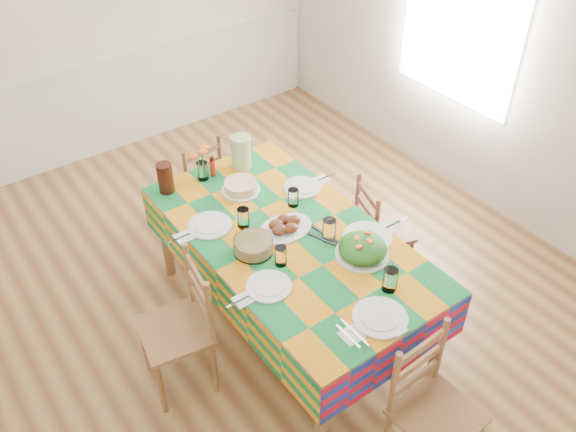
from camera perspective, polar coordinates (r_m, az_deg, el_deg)
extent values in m
cube|color=brown|center=(4.62, -3.13, -7.11)|extent=(4.50, 5.00, 0.04)
cube|color=beige|center=(5.86, -17.99, 17.62)|extent=(4.50, 0.04, 2.70)
cube|color=beige|center=(5.19, 18.48, 14.83)|extent=(0.04, 5.00, 2.70)
cube|color=silver|center=(5.98, -16.95, 13.52)|extent=(4.41, 0.06, 0.04)
cube|color=silver|center=(6.19, -16.24, 9.81)|extent=(4.41, 0.03, 0.90)
plane|color=white|center=(5.27, 15.95, 17.47)|extent=(0.00, 1.40, 1.40)
cylinder|color=brown|center=(3.48, 3.17, -18.22)|extent=(0.07, 0.07, 0.74)
cylinder|color=brown|center=(3.91, 13.98, -11.11)|extent=(0.07, 0.07, 0.74)
cylinder|color=brown|center=(4.57, -11.41, -1.85)|extent=(0.07, 0.07, 0.74)
cylinder|color=brown|center=(4.91, -1.87, 2.20)|extent=(0.07, 0.07, 0.74)
cube|color=brown|center=(3.86, 0.17, -2.16)|extent=(1.04, 1.98, 0.04)
cube|color=#B00F20|center=(3.84, 0.17, -1.88)|extent=(1.09, 2.02, 0.01)
cube|color=#B00F20|center=(3.75, -6.61, -6.90)|extent=(0.01, 2.02, 0.31)
cube|color=#B00F20|center=(4.22, 6.15, -0.72)|extent=(0.01, 2.02, 0.31)
cube|color=#B00F20|center=(3.44, 10.36, -12.84)|extent=(1.09, 0.01, 0.31)
cube|color=#B00F20|center=(4.63, -7.22, 3.24)|extent=(1.09, 0.01, 0.31)
cylinder|color=white|center=(3.38, 8.61, -9.37)|extent=(0.31, 0.31, 0.02)
cylinder|color=white|center=(3.37, 8.62, -9.24)|extent=(0.21, 0.21, 0.01)
cylinder|color=white|center=(3.49, 9.52, -5.91)|extent=(0.09, 0.09, 0.15)
cube|color=white|center=(3.28, 5.94, -11.03)|extent=(0.11, 0.11, 0.01)
cube|color=silver|center=(3.27, 5.64, -11.15)|extent=(0.01, 0.19, 0.00)
cube|color=silver|center=(3.29, 6.25, -10.78)|extent=(0.01, 0.23, 0.00)
cylinder|color=white|center=(3.51, -1.81, -6.59)|extent=(0.27, 0.27, 0.01)
cylinder|color=white|center=(3.50, -1.81, -6.48)|extent=(0.19, 0.19, 0.01)
cylinder|color=white|center=(3.60, -0.69, -3.76)|extent=(0.08, 0.08, 0.13)
cube|color=white|center=(3.44, -4.27, -7.85)|extent=(0.10, 0.10, 0.01)
cube|color=silver|center=(3.43, -4.55, -7.94)|extent=(0.17, 0.01, 0.00)
cube|color=silver|center=(3.45, -3.99, -7.66)|extent=(0.20, 0.01, 0.00)
cylinder|color=white|center=(3.94, -7.33, -0.88)|extent=(0.28, 0.28, 0.01)
cylinder|color=white|center=(3.93, -7.34, -0.76)|extent=(0.20, 0.20, 0.01)
cylinder|color=white|center=(3.88, -4.20, -0.17)|extent=(0.08, 0.08, 0.14)
cube|color=white|center=(3.88, -9.73, -1.96)|extent=(0.10, 0.10, 0.01)
cube|color=silver|center=(3.87, -10.02, -2.02)|extent=(0.18, 0.01, 0.00)
cube|color=silver|center=(3.88, -9.47, -1.79)|extent=(0.21, 0.01, 0.00)
cylinder|color=white|center=(3.85, 7.42, -2.03)|extent=(0.31, 0.31, 0.02)
cylinder|color=white|center=(3.84, 7.43, -1.90)|extent=(0.22, 0.22, 0.01)
cylinder|color=white|center=(3.78, 3.86, -1.30)|extent=(0.09, 0.09, 0.15)
cube|color=white|center=(3.97, 9.67, -0.92)|extent=(0.12, 0.12, 0.01)
cube|color=silver|center=(3.95, 9.43, -0.98)|extent=(0.20, 0.01, 0.00)
cube|color=silver|center=(3.98, 9.92, -0.73)|extent=(0.23, 0.01, 0.00)
cylinder|color=white|center=(4.24, 1.37, 2.69)|extent=(0.26, 0.26, 0.01)
cylinder|color=white|center=(4.23, 1.37, 2.80)|extent=(0.19, 0.19, 0.01)
cylinder|color=white|center=(4.05, 0.49, 1.74)|extent=(0.07, 0.07, 0.13)
cube|color=white|center=(4.33, 3.23, 3.45)|extent=(0.10, 0.10, 0.01)
cube|color=silver|center=(4.32, 3.03, 3.41)|extent=(0.17, 0.01, 0.00)
cube|color=silver|center=(4.34, 3.43, 3.58)|extent=(0.20, 0.01, 0.00)
ellipsoid|color=white|center=(3.88, -0.28, -1.21)|extent=(0.37, 0.27, 0.02)
ellipsoid|color=black|center=(3.89, 0.51, -0.43)|extent=(0.10, 0.08, 0.05)
ellipsoid|color=black|center=(3.90, -0.39, -0.32)|extent=(0.10, 0.08, 0.05)
ellipsoid|color=black|center=(3.86, -1.16, -0.81)|extent=(0.10, 0.08, 0.05)
ellipsoid|color=black|center=(3.82, -0.81, -1.30)|extent=(0.10, 0.08, 0.05)
ellipsoid|color=black|center=(3.83, 0.22, -1.14)|extent=(0.10, 0.08, 0.05)
cylinder|color=white|center=(3.73, 6.93, -3.57)|extent=(0.33, 0.33, 0.02)
ellipsoid|color=#144E13|center=(3.69, 6.99, -2.98)|extent=(0.30, 0.30, 0.13)
cube|color=#F95615|center=(3.60, 6.63, -2.89)|extent=(0.04, 0.03, 0.01)
cube|color=#F95615|center=(3.66, 6.48, -2.07)|extent=(0.05, 0.05, 0.01)
cube|color=#F95615|center=(3.64, 7.67, -2.35)|extent=(0.03, 0.04, 0.01)
cube|color=#F95615|center=(3.70, 7.50, -1.54)|extent=(0.04, 0.05, 0.01)
cylinder|color=white|center=(3.71, -3.27, -2.80)|extent=(0.25, 0.25, 0.09)
cylinder|color=tan|center=(3.71, -3.27, -2.79)|extent=(0.23, 0.23, 0.07)
cylinder|color=white|center=(4.22, -4.43, 2.42)|extent=(0.27, 0.27, 0.01)
cylinder|color=tan|center=(4.20, -4.45, 2.83)|extent=(0.23, 0.23, 0.06)
cube|color=black|center=(3.84, 2.38, -1.78)|extent=(0.14, 0.33, 0.01)
cube|color=black|center=(3.88, 2.84, -1.28)|extent=(0.07, 0.34, 0.01)
cylinder|color=white|center=(4.34, -8.01, 4.22)|extent=(0.08, 0.08, 0.14)
cylinder|color=#2C7828|center=(4.30, -8.33, 4.65)|extent=(0.01, 0.01, 0.19)
ellipsoid|color=#F95615|center=(4.24, -8.85, 5.60)|extent=(0.06, 0.06, 0.02)
cylinder|color=#2C7828|center=(4.33, -7.94, 4.89)|extent=(0.01, 0.01, 0.19)
ellipsoid|color=#F95615|center=(4.29, -7.89, 6.39)|extent=(0.06, 0.06, 0.02)
cylinder|color=#2C7828|center=(4.30, -7.95, 4.65)|extent=(0.01, 0.01, 0.19)
ellipsoid|color=#F95615|center=(4.21, -7.94, 5.99)|extent=(0.06, 0.06, 0.02)
cylinder|color=red|center=(4.35, -7.08, 4.63)|extent=(0.04, 0.04, 0.16)
cylinder|color=#A4C389|center=(4.41, -4.39, 5.99)|extent=(0.14, 0.14, 0.25)
cylinder|color=black|center=(4.24, -11.41, 3.52)|extent=(0.11, 0.11, 0.22)
cube|color=white|center=(3.32, 10.53, -10.72)|extent=(0.08, 0.03, 0.02)
cylinder|color=brown|center=(3.80, 13.05, -16.65)|extent=(0.04, 0.04, 0.44)
cube|color=brown|center=(3.47, 13.78, -17.70)|extent=(0.43, 0.41, 0.03)
cylinder|color=brown|center=(3.25, 9.89, -15.29)|extent=(0.04, 0.04, 0.49)
cylinder|color=brown|center=(3.44, 14.05, -12.07)|extent=(0.04, 0.04, 0.49)
cube|color=brown|center=(3.42, 11.82, -14.66)|extent=(0.36, 0.04, 0.05)
cube|color=brown|center=(3.32, 12.11, -13.33)|extent=(0.36, 0.04, 0.05)
cube|color=brown|center=(3.22, 12.42, -11.92)|extent=(0.36, 0.04, 0.05)
cylinder|color=brown|center=(5.28, -8.25, 2.56)|extent=(0.03, 0.03, 0.41)
cylinder|color=brown|center=(5.14, -11.14, 1.00)|extent=(0.03, 0.03, 0.41)
cylinder|color=brown|center=(5.08, -6.07, 1.09)|extent=(0.03, 0.03, 0.41)
cylinder|color=brown|center=(4.93, -9.01, -0.57)|extent=(0.03, 0.03, 0.41)
cube|color=brown|center=(4.97, -8.85, 3.06)|extent=(0.44, 0.42, 0.03)
cylinder|color=brown|center=(4.82, -6.34, 5.17)|extent=(0.03, 0.03, 0.46)
cylinder|color=brown|center=(4.66, -9.47, 3.54)|extent=(0.03, 0.03, 0.46)
cube|color=brown|center=(4.79, -7.78, 3.46)|extent=(0.33, 0.07, 0.05)
cube|color=brown|center=(4.72, -7.91, 4.65)|extent=(0.33, 0.07, 0.05)
cube|color=brown|center=(4.66, -8.03, 5.87)|extent=(0.33, 0.07, 0.05)
cylinder|color=brown|center=(4.06, -13.29, -11.71)|extent=(0.04, 0.04, 0.45)
cylinder|color=brown|center=(3.84, -11.78, -15.51)|extent=(0.04, 0.04, 0.45)
cylinder|color=brown|center=(4.10, -8.69, -10.26)|extent=(0.04, 0.04, 0.45)
cylinder|color=brown|center=(3.88, -6.88, -13.91)|extent=(0.04, 0.04, 0.45)
cube|color=brown|center=(3.78, -10.58, -10.54)|extent=(0.46, 0.48, 0.03)
cylinder|color=brown|center=(3.76, -9.24, -5.46)|extent=(0.04, 0.04, 0.50)
cylinder|color=brown|center=(3.52, -7.31, -9.15)|extent=(0.04, 0.04, 0.50)
cube|color=brown|center=(3.71, -8.17, -8.32)|extent=(0.08, 0.36, 0.05)
cube|color=brown|center=(3.61, -8.35, -6.91)|extent=(0.08, 0.36, 0.05)
cube|color=brown|center=(3.52, -8.54, -5.43)|extent=(0.08, 0.36, 0.05)
cylinder|color=brown|center=(4.62, 11.27, -4.16)|extent=(0.03, 0.03, 0.40)
cylinder|color=brown|center=(4.83, 9.52, -1.72)|extent=(0.03, 0.03, 0.40)
cylinder|color=brown|center=(4.50, 7.85, -5.04)|extent=(0.03, 0.03, 0.40)
cylinder|color=brown|center=(4.71, 6.22, -2.50)|extent=(0.03, 0.03, 0.40)
cube|color=brown|center=(4.52, 8.97, -1.31)|extent=(0.45, 0.46, 0.03)
cylinder|color=brown|center=(4.22, 8.24, -0.91)|extent=(0.03, 0.03, 0.45)
cylinder|color=brown|center=(4.44, 6.49, 1.59)|extent=(0.03, 0.03, 0.45)
cube|color=brown|center=(4.39, 7.25, -0.54)|extent=(0.11, 0.31, 0.04)
cube|color=brown|center=(4.31, 7.37, 0.65)|extent=(0.11, 0.31, 0.04)
cube|color=brown|center=(4.24, 7.49, 1.88)|extent=(0.11, 0.31, 0.04)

